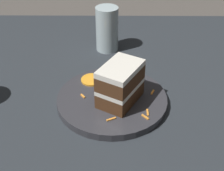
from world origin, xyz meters
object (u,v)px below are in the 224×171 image
cream_dollop (114,68)px  plate (112,100)px  cake_slice (119,84)px  orange_garnish (92,80)px  drinking_glass (107,32)px

cream_dollop → plate: bearing=-2.3°
plate → cake_slice: cake_slice is taller
plate → cream_dollop: 0.10m
orange_garnish → drinking_glass: (-0.20, 0.03, 0.04)m
cake_slice → drinking_glass: drinking_glass is taller
plate → orange_garnish: bearing=-142.9°
orange_garnish → cream_dollop: bearing=117.5°
cream_dollop → drinking_glass: 0.17m
plate → orange_garnish: orange_garnish is taller
cream_dollop → orange_garnish: size_ratio=0.90×
orange_garnish → plate: bearing=37.1°
cake_slice → orange_garnish: (-0.08, -0.07, -0.04)m
cake_slice → cream_dollop: size_ratio=2.60×
cake_slice → cream_dollop: 0.11m
cream_dollop → orange_garnish: (0.03, -0.06, -0.02)m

